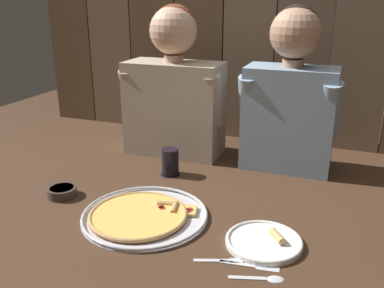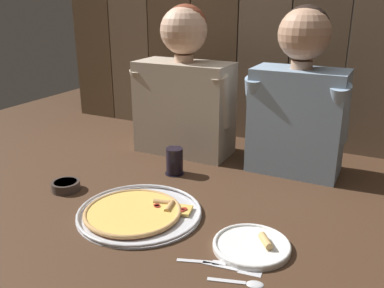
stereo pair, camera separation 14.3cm
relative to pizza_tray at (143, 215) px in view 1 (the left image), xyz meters
name	(u,v)px [view 1 (the left image)]	position (x,y,z in m)	size (l,w,h in m)	color
ground_plane	(190,205)	(0.11, 0.13, -0.01)	(3.20, 3.20, 0.00)	#422B1C
pizza_tray	(143,215)	(0.00, 0.00, 0.00)	(0.40, 0.40, 0.03)	silver
dinner_plate	(264,241)	(0.39, -0.01, 0.00)	(0.22, 0.22, 0.03)	white
drinking_glass	(170,162)	(-0.05, 0.34, 0.04)	(0.08, 0.08, 0.11)	black
dipping_bowl	(62,191)	(-0.33, 0.04, 0.01)	(0.10, 0.10, 0.03)	#3D332D
table_fork	(221,260)	(0.30, -0.13, -0.01)	(0.13, 0.06, 0.01)	silver
table_knife	(250,265)	(0.37, -0.13, -0.01)	(0.16, 0.04, 0.01)	silver
table_spoon	(266,278)	(0.42, -0.16, -0.01)	(0.14, 0.06, 0.01)	silver
diner_left	(174,87)	(-0.13, 0.58, 0.29)	(0.45, 0.21, 0.63)	#B2A38E
diner_right	(291,93)	(0.36, 0.58, 0.30)	(0.38, 0.21, 0.63)	#849EB7
wooden_backdrop_wall	(250,8)	(0.11, 0.90, 0.60)	(2.19, 0.03, 1.22)	#503B27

